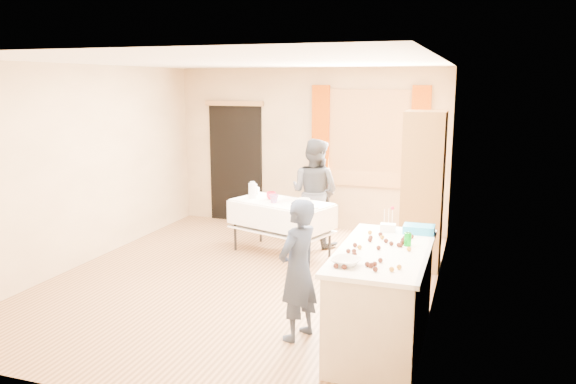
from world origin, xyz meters
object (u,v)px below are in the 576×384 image
at_px(counter, 382,297).
at_px(party_table, 282,223).
at_px(woman, 314,192).
at_px(cabinet, 423,190).
at_px(girl, 298,270).
at_px(chair, 311,217).

distance_m(counter, party_table, 2.93).
bearing_deg(woman, counter, 131.87).
distance_m(cabinet, woman, 1.69).
bearing_deg(cabinet, woman, 162.14).
bearing_deg(counter, woman, 117.13).
bearing_deg(cabinet, girl, -108.97).
relative_size(party_table, woman, 0.99).
distance_m(counter, girl, 0.81).
relative_size(cabinet, party_table, 1.29).
bearing_deg(woman, girl, 118.21).
bearing_deg(cabinet, counter, -92.38).
bearing_deg(counter, chair, 116.55).
distance_m(cabinet, party_table, 1.98).
height_order(chair, girl, girl).
bearing_deg(woman, chair, -53.08).
height_order(cabinet, woman, cabinet).
height_order(party_table, chair, chair).
bearing_deg(party_table, girl, -48.46).
height_order(party_table, girl, girl).
xyz_separation_m(counter, party_table, (-1.80, 2.32, -0.01)).
distance_m(cabinet, counter, 2.47).
bearing_deg(chair, girl, -52.33).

